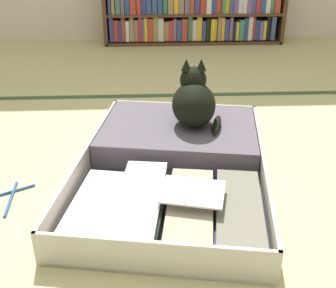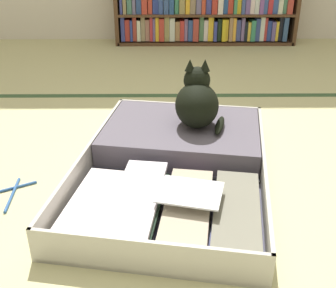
# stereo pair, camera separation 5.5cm
# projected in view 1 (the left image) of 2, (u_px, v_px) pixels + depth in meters

# --- Properties ---
(ground_plane) EXTENTS (10.00, 10.00, 0.00)m
(ground_plane) POSITION_uv_depth(u_px,v_px,m) (191.00, 201.00, 1.44)
(ground_plane) COLOR #C6C088
(tatami_border) EXTENTS (4.80, 0.05, 0.00)m
(tatami_border) POSITION_uv_depth(u_px,v_px,m) (173.00, 95.00, 2.35)
(tatami_border) COLOR #375332
(tatami_border) RESTS_ON ground_plane
(bookshelf) EXTENTS (1.45, 0.23, 0.69)m
(bookshelf) POSITION_uv_depth(u_px,v_px,m) (193.00, 1.00, 3.31)
(bookshelf) COLOR #513521
(bookshelf) RESTS_ON ground_plane
(open_suitcase) EXTENTS (0.82, 1.08, 0.11)m
(open_suitcase) POSITION_uv_depth(u_px,v_px,m) (175.00, 159.00, 1.61)
(open_suitcase) COLOR beige
(open_suitcase) RESTS_ON ground_plane
(black_cat) EXTENTS (0.22, 0.24, 0.27)m
(black_cat) POSITION_uv_depth(u_px,v_px,m) (194.00, 101.00, 1.69)
(black_cat) COLOR black
(black_cat) RESTS_ON open_suitcase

